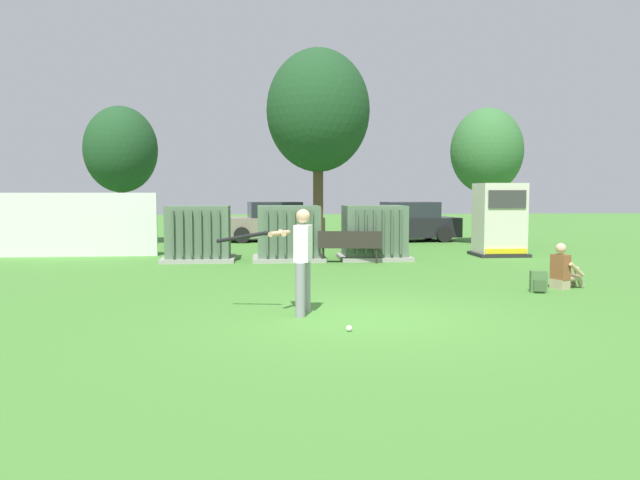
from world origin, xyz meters
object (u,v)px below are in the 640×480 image
transformer_mid_east (374,233)px  sports_ball (349,328)px  transformer_west (199,234)px  transformer_mid_west (288,234)px  backpack (539,282)px  parked_car_leftmost (272,223)px  parked_car_left_of_center (407,223)px  seated_spectator (564,271)px  batter (300,256)px  generator_enclosure (499,220)px  park_bench (350,244)px

transformer_mid_east → sports_ball: bearing=-102.4°
transformer_west → transformer_mid_east: bearing=-0.9°
transformer_mid_west → backpack: transformer_mid_west is taller
transformer_west → transformer_mid_west: size_ratio=1.00×
backpack → parked_car_leftmost: size_ratio=0.10×
transformer_mid_east → parked_car_left_of_center: size_ratio=0.48×
seated_spectator → transformer_mid_east: bearing=116.0°
transformer_mid_west → parked_car_leftmost: size_ratio=0.48×
transformer_mid_west → backpack: (4.74, -6.50, -0.57)m
transformer_mid_west → seated_spectator: transformer_mid_west is taller
backpack → parked_car_left_of_center: bearing=88.1°
transformer_mid_east → batter: batter is taller
transformer_mid_east → generator_enclosure: generator_enclosure is taller
transformer_west → sports_ball: size_ratio=23.33×
parked_car_leftmost → sports_ball: bearing=-87.4°
seated_spectator → parked_car_leftmost: bearing=113.4°
parked_car_left_of_center → backpack: bearing=-91.9°
generator_enclosure → park_bench: (-5.01, -1.57, -0.60)m
batter → seated_spectator: bearing=21.8°
park_bench → sports_ball: 8.90m
sports_ball → parked_car_left_of_center: bearing=73.9°
transformer_west → batter: bearing=-73.7°
transformer_mid_east → parked_car_leftmost: (-2.91, 7.50, -0.04)m
sports_ball → backpack: (4.29, 3.16, 0.17)m
generator_enclosure → batter: bearing=-127.5°
generator_enclosure → transformer_mid_east: bearing=-170.4°
transformer_mid_east → transformer_west: bearing=179.1°
transformer_mid_west → seated_spectator: 8.16m
backpack → sports_ball: bearing=-143.6°
transformer_mid_west → batter: bearing=-91.3°
transformer_mid_west → park_bench: (1.71, -0.86, -0.25)m
transformer_west → transformer_mid_east: (5.20, -0.08, 0.00)m
transformer_mid_east → seated_spectator: (2.94, -6.03, -0.41)m
parked_car_leftmost → transformer_west: bearing=-107.1°
batter → backpack: size_ratio=3.95×
parked_car_left_of_center → seated_spectator: bearing=-88.6°
transformer_west → generator_enclosure: 9.38m
transformer_mid_west → parked_car_leftmost: bearing=92.6°
generator_enclosure → parked_car_leftmost: bearing=136.1°
batter → parked_car_left_of_center: (5.37, 15.09, -0.22)m
backpack → parked_car_leftmost: 14.92m
transformer_west → backpack: (7.37, -6.59, -0.57)m
transformer_mid_east → batter: (-2.75, -8.30, 0.19)m
generator_enclosure → batter: (-6.90, -9.00, -0.16)m
generator_enclosure → batter: size_ratio=1.32×
generator_enclosure → transformer_mid_west: bearing=-173.9°
parked_car_left_of_center → transformer_mid_west: bearing=-127.3°
batter → backpack: batter is taller
seated_spectator → parked_car_left_of_center: (-0.32, 12.82, 0.38)m
generator_enclosure → parked_car_leftmost: size_ratio=0.53×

